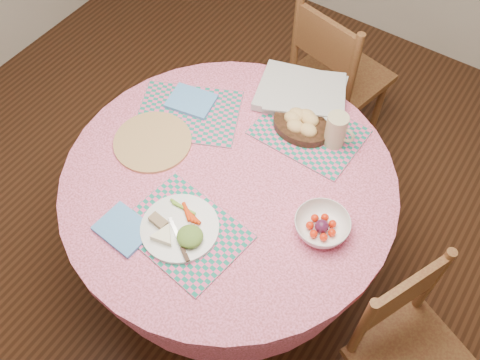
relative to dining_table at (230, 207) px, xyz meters
The scene contains 15 objects.
ground 0.56m from the dining_table, ahead, with size 4.00×4.00×0.00m, color #331C0F.
dining_table is the anchor object (origin of this frame).
chair_right 0.84m from the dining_table, ahead, with size 0.49×0.50×0.84m.
chair_back 0.98m from the dining_table, 92.17° to the left, with size 0.49×0.48×0.90m.
placemat_front 0.33m from the dining_table, 89.45° to the right, with size 0.40×0.30×0.01m, color #157B64.
placemat_left 0.41m from the dining_table, 151.40° to the left, with size 0.40×0.30×0.01m, color #157B64.
placemat_back 0.43m from the dining_table, 69.33° to the left, with size 0.40×0.30×0.01m, color #157B64.
wicker_trivet 0.39m from the dining_table, behind, with size 0.30×0.30×0.01m, color #AD8B4B.
napkin_near 0.46m from the dining_table, 114.55° to the right, with size 0.18×0.14×0.01m, color #5494D9.
napkin_far 0.46m from the dining_table, 146.64° to the left, with size 0.18×0.14×0.01m, color #5494D9.
dinner_plate 0.35m from the dining_table, 91.67° to the right, with size 0.27×0.27×0.05m.
bread_bowl 0.43m from the dining_table, 74.03° to the left, with size 0.23×0.23×0.08m.
latte_mug 0.51m from the dining_table, 56.39° to the left, with size 0.12×0.08×0.14m.
fruit_bowl 0.45m from the dining_table, ahead, with size 0.22×0.22×0.06m.
newspaper_stack 0.55m from the dining_table, 88.59° to the left, with size 0.42×0.36×0.04m.
Camera 1 is at (0.66, -0.91, 2.35)m, focal length 40.00 mm.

